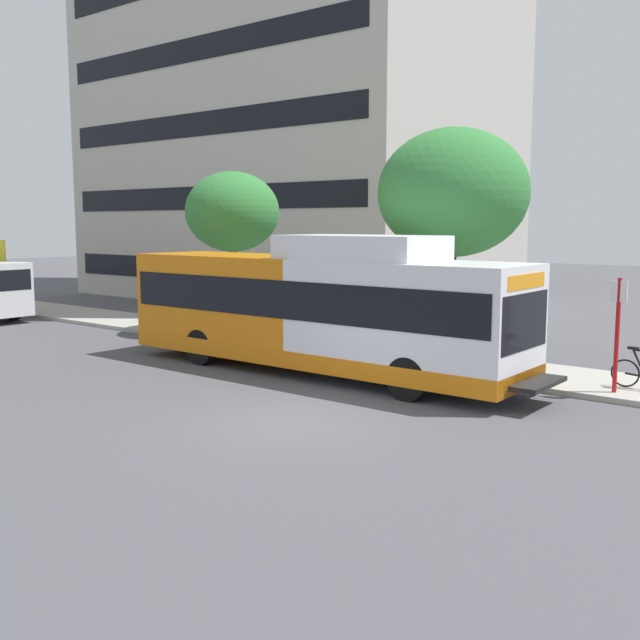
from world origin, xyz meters
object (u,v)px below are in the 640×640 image
Objects in this scene: transit_bus at (317,309)px; street_tree_mid_block at (232,212)px; street_tree_near_stop at (453,193)px; bus_stop_sign_pole at (617,326)px.

transit_bus is 8.03m from street_tree_mid_block.
street_tree_near_stop reaches higher than transit_bus.
transit_bus is 7.33m from bus_stop_sign_pole.
street_tree_near_stop is at bearing -89.18° from street_tree_mid_block.
transit_bus is at bearing 105.64° from bus_stop_sign_pole.
transit_bus is at bearing -117.96° from street_tree_mid_block.
bus_stop_sign_pole is at bearing -74.36° from transit_bus.
transit_bus is 1.90× the size of street_tree_near_stop.
street_tree_mid_block is (-0.12, 8.62, -0.46)m from street_tree_near_stop.
bus_stop_sign_pole is at bearing -108.36° from street_tree_near_stop.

